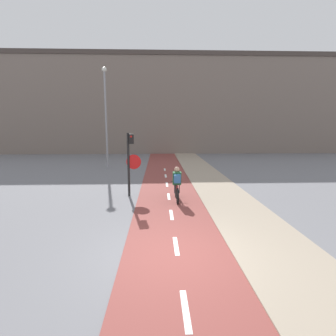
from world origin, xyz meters
TOP-DOWN VIEW (x-y plane):
  - ground_plane at (0.00, 0.00)m, footprint 120.00×120.00m
  - bike_lane at (0.00, 0.01)m, footprint 2.79×60.00m
  - sidewalk_strip at (2.59, 0.00)m, footprint 2.40×60.00m
  - building_row_background at (0.00, 26.71)m, footprint 60.00×5.20m
  - traffic_light_pole at (-1.74, 5.72)m, footprint 0.67×0.25m
  - street_lamp_far at (-4.34, 13.80)m, footprint 0.36×0.36m
  - cyclist_near at (0.32, 4.83)m, footprint 0.46×1.68m

SIDE VIEW (x-z plane):
  - ground_plane at x=0.00m, z-range 0.00..0.00m
  - bike_lane at x=0.00m, z-range 0.00..0.02m
  - sidewalk_strip at x=2.59m, z-range 0.00..0.05m
  - cyclist_near at x=0.32m, z-range -0.03..1.46m
  - traffic_light_pole at x=-1.74m, z-range 0.36..3.27m
  - street_lamp_far at x=-4.34m, z-range 0.78..8.20m
  - building_row_background at x=0.00m, z-range 0.01..11.45m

